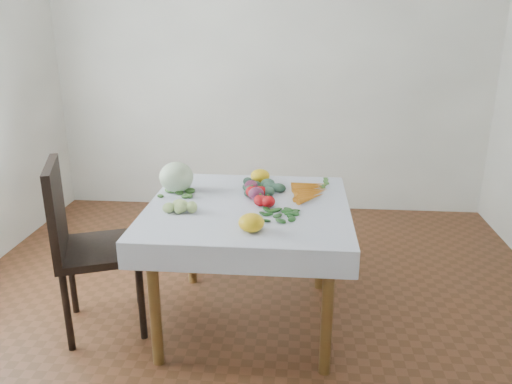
{
  "coord_description": "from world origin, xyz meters",
  "views": [
    {
      "loc": [
        0.28,
        -2.62,
        1.74
      ],
      "look_at": [
        0.04,
        0.03,
        0.82
      ],
      "focal_mm": 35.0,
      "sensor_mm": 36.0,
      "label": 1
    }
  ],
  "objects_px": {
    "table": "(248,221)",
    "chair": "(82,237)",
    "cabbage": "(176,177)",
    "heirloom_back": "(260,176)",
    "carrot_bunch": "(311,191)"
  },
  "relations": [
    {
      "from": "carrot_bunch",
      "to": "table",
      "type": "bearing_deg",
      "value": -148.13
    },
    {
      "from": "table",
      "to": "cabbage",
      "type": "relative_size",
      "value": 4.93
    },
    {
      "from": "chair",
      "to": "heirloom_back",
      "type": "xyz_separation_m",
      "value": [
        0.96,
        0.56,
        0.21
      ]
    },
    {
      "from": "cabbage",
      "to": "chair",
      "type": "bearing_deg",
      "value": -144.6
    },
    {
      "from": "heirloom_back",
      "to": "cabbage",
      "type": "bearing_deg",
      "value": -154.97
    },
    {
      "from": "cabbage",
      "to": "heirloom_back",
      "type": "height_order",
      "value": "cabbage"
    },
    {
      "from": "chair",
      "to": "cabbage",
      "type": "height_order",
      "value": "chair"
    },
    {
      "from": "table",
      "to": "chair",
      "type": "relative_size",
      "value": 0.98
    },
    {
      "from": "table",
      "to": "cabbage",
      "type": "height_order",
      "value": "cabbage"
    },
    {
      "from": "table",
      "to": "chair",
      "type": "xyz_separation_m",
      "value": [
        -0.93,
        -0.15,
        -0.07
      ]
    },
    {
      "from": "cabbage",
      "to": "carrot_bunch",
      "type": "relative_size",
      "value": 0.53
    },
    {
      "from": "heirloom_back",
      "to": "carrot_bunch",
      "type": "xyz_separation_m",
      "value": [
        0.32,
        -0.2,
        -0.03
      ]
    },
    {
      "from": "table",
      "to": "chair",
      "type": "distance_m",
      "value": 0.94
    },
    {
      "from": "chair",
      "to": "carrot_bunch",
      "type": "height_order",
      "value": "chair"
    },
    {
      "from": "cabbage",
      "to": "heirloom_back",
      "type": "xyz_separation_m",
      "value": [
        0.49,
        0.23,
        -0.05
      ]
    }
  ]
}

